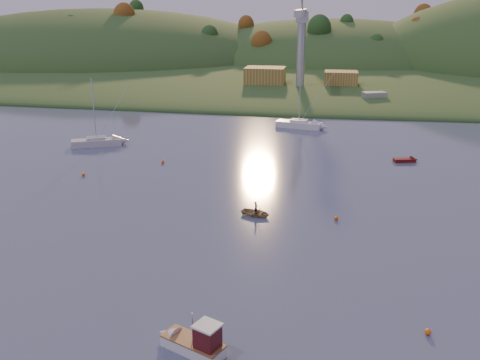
% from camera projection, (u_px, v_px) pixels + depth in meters
% --- Properties ---
extents(far_shore, '(620.00, 220.00, 1.50)m').
position_uv_depth(far_shore, '(310.00, 57.00, 250.01)').
color(far_shore, '#2B4E1F').
rests_on(far_shore, ground).
extents(shore_slope, '(640.00, 150.00, 7.00)m').
position_uv_depth(shore_slope, '(302.00, 75.00, 189.24)').
color(shore_slope, '#2B4E1F').
rests_on(shore_slope, ground).
extents(hill_left, '(170.00, 140.00, 44.00)m').
position_uv_depth(hill_left, '(103.00, 60.00, 236.43)').
color(hill_left, '#2B4E1F').
rests_on(hill_left, ground).
extents(hill_center, '(140.00, 120.00, 36.00)m').
position_uv_depth(hill_center, '(332.00, 62.00, 229.71)').
color(hill_center, '#2B4E1F').
rests_on(hill_center, ground).
extents(hillside_trees, '(280.00, 50.00, 32.00)m').
position_uv_depth(hillside_trees, '(305.00, 68.00, 207.94)').
color(hillside_trees, '#204317').
rests_on(hillside_trees, ground).
extents(wharf, '(42.00, 16.00, 2.40)m').
position_uv_depth(wharf, '(311.00, 91.00, 147.86)').
color(wharf, slate).
rests_on(wharf, ground).
extents(shed_west, '(11.00, 8.00, 4.80)m').
position_uv_depth(shed_west, '(265.00, 76.00, 149.75)').
color(shed_west, olive).
rests_on(shed_west, wharf).
extents(shed_east, '(9.00, 7.00, 4.00)m').
position_uv_depth(shed_east, '(341.00, 79.00, 147.43)').
color(shed_east, olive).
rests_on(shed_east, wharf).
extents(dock_crane, '(3.20, 28.00, 20.30)m').
position_uv_depth(dock_crane, '(301.00, 31.00, 139.91)').
color(dock_crane, '#B7B7BC').
rests_on(dock_crane, wharf).
extents(fishing_boat, '(5.98, 3.99, 3.67)m').
position_uv_depth(fishing_boat, '(189.00, 340.00, 39.34)').
color(fishing_boat, silver).
rests_on(fishing_boat, ground).
extents(sailboat_near, '(8.99, 5.85, 12.03)m').
position_uv_depth(sailboat_near, '(97.00, 142.00, 95.50)').
color(sailboat_near, silver).
rests_on(sailboat_near, ground).
extents(sailboat_far, '(9.56, 4.57, 12.75)m').
position_uv_depth(sailboat_far, '(299.00, 124.00, 109.20)').
color(sailboat_far, silver).
rests_on(sailboat_far, ground).
extents(canoe, '(4.18, 3.50, 0.74)m').
position_uv_depth(canoe, '(256.00, 213.00, 64.26)').
color(canoe, '#907D4F').
rests_on(canoe, ground).
extents(paddler, '(0.53, 0.66, 1.58)m').
position_uv_depth(paddler, '(256.00, 210.00, 64.13)').
color(paddler, black).
rests_on(paddler, ground).
extents(red_tender, '(4.15, 2.28, 1.34)m').
position_uv_depth(red_tender, '(409.00, 160.00, 86.09)').
color(red_tender, '#5A0F0C').
rests_on(red_tender, ground).
extents(work_vessel, '(14.16, 9.12, 3.43)m').
position_uv_depth(work_vessel, '(374.00, 101.00, 132.18)').
color(work_vessel, slate).
rests_on(work_vessel, ground).
extents(buoy_0, '(0.50, 0.50, 0.50)m').
position_uv_depth(buoy_0, '(428.00, 332.00, 41.28)').
color(buoy_0, '#FF640D').
rests_on(buoy_0, ground).
extents(buoy_1, '(0.50, 0.50, 0.50)m').
position_uv_depth(buoy_1, '(336.00, 218.00, 63.03)').
color(buoy_1, '#FF640D').
rests_on(buoy_1, ground).
extents(buoy_2, '(0.50, 0.50, 0.50)m').
position_uv_depth(buoy_2, '(83.00, 174.00, 78.98)').
color(buoy_2, '#FF640D').
rests_on(buoy_2, ground).
extents(buoy_3, '(0.50, 0.50, 0.50)m').
position_uv_depth(buoy_3, '(163.00, 162.00, 85.24)').
color(buoy_3, '#FF640D').
rests_on(buoy_3, ground).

